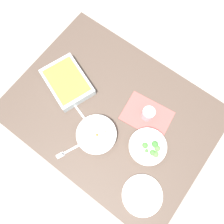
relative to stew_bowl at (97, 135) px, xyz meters
The scene contains 10 objects.
ground_plane 0.79m from the stew_bowl, 95.27° to the left, with size 6.00×6.00×0.00m, color #9E9389.
dining_table 0.21m from the stew_bowl, 95.27° to the left, with size 1.20×0.90×0.74m.
placemat 0.32m from the stew_bowl, 58.81° to the left, with size 0.28×0.20×0.00m, color #B24C47.
stew_bowl is the anchor object (origin of this frame).
broccoli_bowl 0.30m from the stew_bowl, 23.37° to the left, with size 0.21×0.21×0.07m.
baking_dish 0.37m from the stew_bowl, 156.44° to the left, with size 0.36×0.31×0.06m.
drink_cup 0.32m from the stew_bowl, 58.81° to the left, with size 0.07×0.07×0.08m.
side_plate 0.41m from the stew_bowl, 15.73° to the right, with size 0.22×0.22×0.01m, color silver.
spoon_by_stew 0.13m from the stew_bowl, 163.43° to the left, with size 0.17×0.07×0.01m.
fork_on_table 0.19m from the stew_bowl, 114.44° to the right, with size 0.09×0.17×0.01m.
Camera 1 is at (0.22, -0.29, 2.00)m, focal length 35.15 mm.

